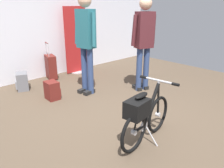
{
  "coord_description": "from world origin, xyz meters",
  "views": [
    {
      "loc": [
        -2.1,
        -2.05,
        1.63
      ],
      "look_at": [
        -0.05,
        0.13,
        0.55
      ],
      "focal_mm": 36.01,
      "sensor_mm": 36.0,
      "label": 1
    }
  ],
  "objects_px": {
    "rolling_suitcase": "(51,67)",
    "backpack_on_floor": "(22,81)",
    "visitor_near_wall": "(144,39)",
    "visitor_browsing": "(86,38)",
    "handbag_on_floor": "(52,90)",
    "floor_banner_stand": "(76,44)",
    "folding_bike_foreground": "(144,116)"
  },
  "relations": [
    {
      "from": "visitor_browsing",
      "to": "handbag_on_floor",
      "type": "bearing_deg",
      "value": 164.91
    },
    {
      "from": "rolling_suitcase",
      "to": "backpack_on_floor",
      "type": "relative_size",
      "value": 2.3
    },
    {
      "from": "visitor_near_wall",
      "to": "backpack_on_floor",
      "type": "xyz_separation_m",
      "value": [
        -1.72,
        1.63,
        -0.84
      ]
    },
    {
      "from": "folding_bike_foreground",
      "to": "handbag_on_floor",
      "type": "xyz_separation_m",
      "value": [
        -0.13,
        1.98,
        -0.2
      ]
    },
    {
      "from": "floor_banner_stand",
      "to": "backpack_on_floor",
      "type": "relative_size",
      "value": 4.35
    },
    {
      "from": "folding_bike_foreground",
      "to": "backpack_on_floor",
      "type": "bearing_deg",
      "value": 96.51
    },
    {
      "from": "handbag_on_floor",
      "to": "floor_banner_stand",
      "type": "bearing_deg",
      "value": 39.83
    },
    {
      "from": "visitor_near_wall",
      "to": "folding_bike_foreground",
      "type": "bearing_deg",
      "value": -139.96
    },
    {
      "from": "floor_banner_stand",
      "to": "visitor_near_wall",
      "type": "bearing_deg",
      "value": -82.92
    },
    {
      "from": "rolling_suitcase",
      "to": "backpack_on_floor",
      "type": "distance_m",
      "value": 0.8
    },
    {
      "from": "folding_bike_foreground",
      "to": "rolling_suitcase",
      "type": "height_order",
      "value": "rolling_suitcase"
    },
    {
      "from": "floor_banner_stand",
      "to": "handbag_on_floor",
      "type": "xyz_separation_m",
      "value": [
        -1.3,
        -1.08,
        -0.54
      ]
    },
    {
      "from": "visitor_browsing",
      "to": "backpack_on_floor",
      "type": "relative_size",
      "value": 4.97
    },
    {
      "from": "floor_banner_stand",
      "to": "visitor_near_wall",
      "type": "relative_size",
      "value": 0.9
    },
    {
      "from": "visitor_browsing",
      "to": "handbag_on_floor",
      "type": "height_order",
      "value": "visitor_browsing"
    },
    {
      "from": "rolling_suitcase",
      "to": "backpack_on_floor",
      "type": "height_order",
      "value": "rolling_suitcase"
    },
    {
      "from": "visitor_browsing",
      "to": "handbag_on_floor",
      "type": "distance_m",
      "value": 1.12
    },
    {
      "from": "visitor_browsing",
      "to": "handbag_on_floor",
      "type": "relative_size",
      "value": 5.43
    },
    {
      "from": "floor_banner_stand",
      "to": "visitor_browsing",
      "type": "relative_size",
      "value": 0.87
    },
    {
      "from": "backpack_on_floor",
      "to": "rolling_suitcase",
      "type": "bearing_deg",
      "value": 16.21
    },
    {
      "from": "visitor_near_wall",
      "to": "handbag_on_floor",
      "type": "height_order",
      "value": "visitor_near_wall"
    },
    {
      "from": "rolling_suitcase",
      "to": "floor_banner_stand",
      "type": "bearing_deg",
      "value": 1.9
    },
    {
      "from": "visitor_browsing",
      "to": "backpack_on_floor",
      "type": "height_order",
      "value": "visitor_browsing"
    },
    {
      "from": "floor_banner_stand",
      "to": "visitor_near_wall",
      "type": "distance_m",
      "value": 1.92
    },
    {
      "from": "backpack_on_floor",
      "to": "visitor_browsing",
      "type": "bearing_deg",
      "value": -49.81
    },
    {
      "from": "folding_bike_foreground",
      "to": "handbag_on_floor",
      "type": "bearing_deg",
      "value": 93.62
    },
    {
      "from": "visitor_near_wall",
      "to": "visitor_browsing",
      "type": "xyz_separation_m",
      "value": [
        -0.87,
        0.62,
        0.04
      ]
    },
    {
      "from": "handbag_on_floor",
      "to": "rolling_suitcase",
      "type": "bearing_deg",
      "value": 61.75
    },
    {
      "from": "backpack_on_floor",
      "to": "handbag_on_floor",
      "type": "bearing_deg",
      "value": -76.8
    },
    {
      "from": "floor_banner_stand",
      "to": "backpack_on_floor",
      "type": "xyz_separation_m",
      "value": [
        -1.49,
        -0.25,
        -0.53
      ]
    },
    {
      "from": "folding_bike_foreground",
      "to": "visitor_browsing",
      "type": "xyz_separation_m",
      "value": [
        0.53,
        1.8,
        0.68
      ]
    },
    {
      "from": "rolling_suitcase",
      "to": "folding_bike_foreground",
      "type": "bearing_deg",
      "value": -98.3
    }
  ]
}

